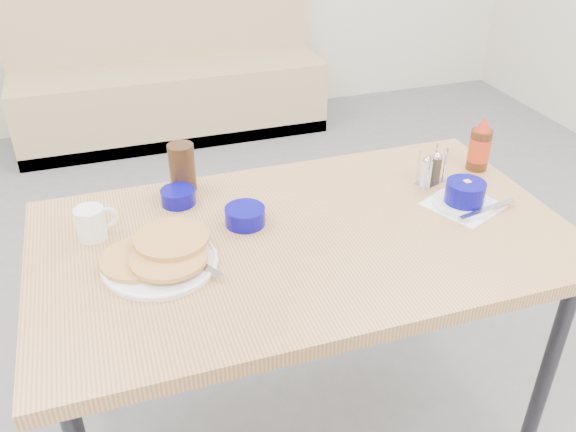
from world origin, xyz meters
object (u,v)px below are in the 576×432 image
object	(u,v)px
booth_bench	(169,79)
dining_table	(304,253)
grits_setting	(465,196)
syrup_bottle	(480,147)
creamer_bowl	(178,197)
amber_tumbler	(182,167)
butter_bowl	(245,216)
coffee_mug	(92,223)
pancake_plate	(160,257)
condiment_caddy	(431,171)

from	to	relation	value
booth_bench	dining_table	world-z (taller)	booth_bench
grits_setting	syrup_bottle	distance (m)	0.25
creamer_bowl	amber_tumbler	distance (m)	0.10
grits_setting	amber_tumbler	bearing A→B (deg)	154.68
booth_bench	grits_setting	xyz separation A→B (m)	(0.48, -2.54, 0.44)
butter_bowl	amber_tumbler	xyz separation A→B (m)	(-0.12, 0.24, 0.05)
booth_bench	syrup_bottle	size ratio (longest dim) A/B	10.95
butter_bowl	amber_tumbler	distance (m)	0.28
grits_setting	booth_bench	bearing A→B (deg)	100.60
coffee_mug	syrup_bottle	xyz separation A→B (m)	(1.16, 0.02, 0.03)
booth_bench	pancake_plate	distance (m)	2.61
butter_bowl	dining_table	bearing A→B (deg)	-35.60
coffee_mug	butter_bowl	xyz separation A→B (m)	(0.39, -0.06, -0.02)
coffee_mug	amber_tumbler	world-z (taller)	amber_tumbler
grits_setting	butter_bowl	bearing A→B (deg)	170.42
booth_bench	creamer_bowl	world-z (taller)	booth_bench
grits_setting	amber_tumbler	xyz separation A→B (m)	(-0.73, 0.35, 0.04)
booth_bench	butter_bowl	size ratio (longest dim) A/B	17.48
butter_bowl	condiment_caddy	world-z (taller)	condiment_caddy
booth_bench	pancake_plate	world-z (taller)	booth_bench
booth_bench	butter_bowl	xyz separation A→B (m)	(-0.13, -2.44, 0.43)
creamer_bowl	syrup_bottle	size ratio (longest dim) A/B	0.56
coffee_mug	grits_setting	xyz separation A→B (m)	(1.00, -0.16, -0.01)
dining_table	condiment_caddy	size ratio (longest dim) A/B	12.64
pancake_plate	amber_tumbler	world-z (taller)	amber_tumbler
dining_table	creamer_bowl	xyz separation A→B (m)	(-0.29, 0.26, 0.08)
syrup_bottle	dining_table	bearing A→B (deg)	-164.09
dining_table	butter_bowl	bearing A→B (deg)	144.40
amber_tumbler	syrup_bottle	xyz separation A→B (m)	(0.90, -0.16, 0.00)
condiment_caddy	creamer_bowl	bearing A→B (deg)	150.66
booth_bench	amber_tumbler	xyz separation A→B (m)	(-0.26, -2.19, 0.48)
grits_setting	condiment_caddy	xyz separation A→B (m)	(-0.02, 0.15, 0.01)
dining_table	coffee_mug	bearing A→B (deg)	163.24
amber_tumbler	pancake_plate	bearing A→B (deg)	-108.80
pancake_plate	grits_setting	size ratio (longest dim) A/B	1.09
pancake_plate	creamer_bowl	world-z (taller)	pancake_plate
grits_setting	butter_bowl	size ratio (longest dim) A/B	2.37
booth_bench	syrup_bottle	bearing A→B (deg)	-74.78
butter_bowl	condiment_caddy	bearing A→B (deg)	4.56
booth_bench	syrup_bottle	distance (m)	2.49
amber_tumbler	grits_setting	bearing A→B (deg)	-25.32
coffee_mug	grits_setting	world-z (taller)	coffee_mug
pancake_plate	butter_bowl	xyz separation A→B (m)	(0.24, 0.11, 0.00)
condiment_caddy	pancake_plate	bearing A→B (deg)	170.56
grits_setting	amber_tumbler	size ratio (longest dim) A/B	1.80
creamer_bowl	syrup_bottle	world-z (taller)	syrup_bottle
syrup_bottle	creamer_bowl	bearing A→B (deg)	175.15
coffee_mug	condiment_caddy	bearing A→B (deg)	-0.86
butter_bowl	grits_setting	bearing A→B (deg)	-9.58
creamer_bowl	butter_bowl	size ratio (longest dim) A/B	0.90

